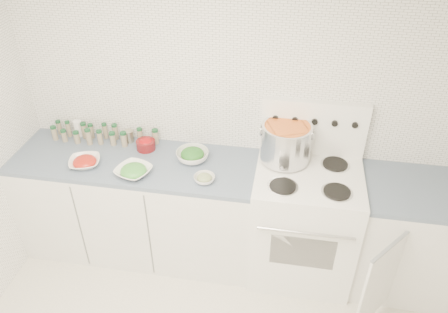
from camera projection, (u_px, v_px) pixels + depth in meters
The scene contains 13 objects.
room_walls at pixel (208, 212), 1.82m from camera, with size 3.54×3.04×2.52m.
counter_left at pixel (140, 205), 3.53m from camera, with size 1.85×0.62×0.90m.
stove at pixel (303, 220), 3.32m from camera, with size 0.76×0.70×1.36m.
counter_right at pixel (415, 238), 3.23m from camera, with size 0.89×0.93×0.90m.
stock_pot at pixel (286, 141), 3.13m from camera, with size 0.38×0.36×0.28m.
bowl_tomato at pixel (85, 162), 3.20m from camera, with size 0.28×0.28×0.07m.
bowl_snowpea at pixel (133, 171), 3.10m from camera, with size 0.31×0.31×0.08m.
bowl_broccoli at pixel (192, 155), 3.25m from camera, with size 0.32×0.32×0.10m.
bowl_zucchini at pixel (204, 178), 3.04m from camera, with size 0.19×0.19×0.06m.
bowl_pepper at pixel (146, 144), 3.37m from camera, with size 0.15×0.15×0.09m.
salt_canister at pixel (78, 128), 3.52m from camera, with size 0.07×0.07×0.13m, color white.
tin_can at pixel (129, 136), 3.46m from camera, with size 0.07×0.07×0.10m, color gray.
spice_cluster at pixel (98, 134), 3.46m from camera, with size 0.86×0.15×0.14m.
Camera 1 is at (0.30, -1.33, 2.79)m, focal length 35.00 mm.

